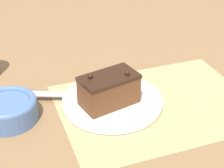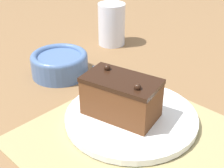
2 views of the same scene
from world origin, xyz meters
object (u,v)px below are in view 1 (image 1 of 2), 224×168
at_px(cake_plate, 112,101).
at_px(serving_knife, 86,93).
at_px(small_bowl, 8,109).
at_px(chocolate_cake, 109,90).

xyz_separation_m(cake_plate, serving_knife, (0.05, -0.04, 0.01)).
bearing_deg(small_bowl, cake_plate, 174.26).
relative_size(cake_plate, small_bowl, 1.85).
xyz_separation_m(cake_plate, chocolate_cake, (0.01, 0.01, 0.04)).
bearing_deg(chocolate_cake, cake_plate, -135.07).
xyz_separation_m(chocolate_cake, serving_knife, (0.04, -0.05, -0.03)).
height_order(serving_knife, small_bowl, small_bowl).
distance_m(serving_knife, small_bowl, 0.19).
height_order(chocolate_cake, serving_knife, chocolate_cake).
height_order(cake_plate, chocolate_cake, chocolate_cake).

